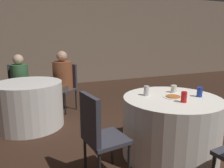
% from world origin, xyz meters
% --- Properties ---
extents(ground_plane, '(16.00, 16.00, 0.00)m').
position_xyz_m(ground_plane, '(0.00, 0.00, 0.00)').
color(ground_plane, '#382319').
extents(wall_back, '(16.00, 0.06, 2.80)m').
position_xyz_m(wall_back, '(0.00, 4.71, 1.40)').
color(wall_back, gray).
rests_on(wall_back, ground_plane).
extents(table_near, '(1.19, 1.19, 0.74)m').
position_xyz_m(table_near, '(-0.06, 0.02, 0.37)').
color(table_near, white).
rests_on(table_near, ground_plane).
extents(table_far, '(1.07, 1.07, 0.74)m').
position_xyz_m(table_far, '(-1.64, 1.64, 0.37)').
color(table_far, white).
rests_on(table_far, ground_plane).
extents(chair_near_west, '(0.45, 0.45, 0.92)m').
position_xyz_m(chair_near_west, '(-1.06, -0.11, 0.55)').
color(chair_near_west, '#383842').
rests_on(chair_near_west, ground_plane).
extents(chair_far_northeast, '(0.56, 0.56, 0.92)m').
position_xyz_m(chair_far_northeast, '(-0.90, 2.25, 0.55)').
color(chair_far_northeast, '#383842').
rests_on(chair_far_northeast, ground_plane).
extents(chair_far_north, '(0.45, 0.45, 0.92)m').
position_xyz_m(chair_far_north, '(-1.76, 2.59, 0.55)').
color(chair_far_north, '#383842').
rests_on(chair_far_north, ground_plane).
extents(person_floral_shirt, '(0.51, 0.50, 1.19)m').
position_xyz_m(person_floral_shirt, '(-1.02, 2.15, 0.62)').
color(person_floral_shirt, '#4C4238').
rests_on(person_floral_shirt, ground_plane).
extents(person_green_jacket, '(0.35, 0.50, 1.13)m').
position_xyz_m(person_green_jacket, '(-1.74, 2.42, 0.57)').
color(person_green_jacket, black).
rests_on(person_green_jacket, ground_plane).
extents(pizza_plate_near, '(0.24, 0.24, 0.02)m').
position_xyz_m(pizza_plate_near, '(-0.04, 0.03, 0.75)').
color(pizza_plate_near, white).
rests_on(pizza_plate_near, table_near).
extents(soda_can_red, '(0.07, 0.07, 0.12)m').
position_xyz_m(soda_can_red, '(-0.06, -0.18, 0.80)').
color(soda_can_red, red).
rests_on(soda_can_red, table_near).
extents(soda_can_silver, '(0.07, 0.07, 0.12)m').
position_xyz_m(soda_can_silver, '(-0.30, 0.23, 0.80)').
color(soda_can_silver, silver).
rests_on(soda_can_silver, table_near).
extents(soda_can_blue, '(0.07, 0.07, 0.12)m').
position_xyz_m(soda_can_blue, '(0.27, -0.08, 0.80)').
color(soda_can_blue, '#1E38A5').
rests_on(soda_can_blue, table_near).
extents(cup_near, '(0.08, 0.08, 0.10)m').
position_xyz_m(cup_near, '(0.11, 0.21, 0.79)').
color(cup_near, silver).
rests_on(cup_near, table_near).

